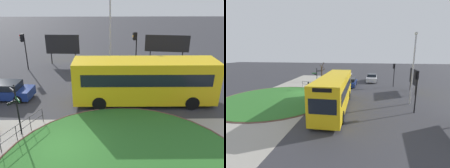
{
  "view_description": "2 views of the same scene",
  "coord_description": "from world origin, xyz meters",
  "views": [
    {
      "loc": [
        2.64,
        -10.76,
        8.23
      ],
      "look_at": [
        2.87,
        5.48,
        1.49
      ],
      "focal_mm": 38.0,
      "sensor_mm": 36.0,
      "label": 1
    },
    {
      "loc": [
        20.23,
        7.86,
        5.62
      ],
      "look_at": [
        1.67,
        5.15,
        1.76
      ],
      "focal_mm": 25.1,
      "sensor_mm": 36.0,
      "label": 2
    }
  ],
  "objects": [
    {
      "name": "billboard_left",
      "position": [
        9.29,
        15.74,
        2.13
      ],
      "size": [
        4.95,
        0.79,
        3.13
      ],
      "rotation": [
        0.0,
        0.0,
        -0.13
      ],
      "color": "black",
      "rests_on": "ground"
    },
    {
      "name": "signpost_directional",
      "position": [
        -2.61,
        1.24,
        1.87
      ],
      "size": [
        0.93,
        1.16,
        3.22
      ],
      "color": "black",
      "rests_on": "ground"
    },
    {
      "name": "ground",
      "position": [
        0.0,
        0.0,
        0.0
      ],
      "size": [
        120.0,
        120.0,
        0.0
      ],
      "primitive_type": "plane",
      "color": "#333338"
    },
    {
      "name": "billboard_right",
      "position": [
        -2.46,
        15.14,
        2.2
      ],
      "size": [
        3.74,
        0.34,
        3.32
      ],
      "rotation": [
        0.0,
        0.0,
        -0.05
      ],
      "color": "black",
      "rests_on": "ground"
    },
    {
      "name": "traffic_light_near",
      "position": [
        -6.05,
        13.18,
        2.76
      ],
      "size": [
        0.49,
        0.3,
        3.77
      ],
      "rotation": [
        0.0,
        0.0,
        3.31
      ],
      "color": "black",
      "rests_on": "ground"
    },
    {
      "name": "sidewalk_paving",
      "position": [
        0.0,
        -1.56,
        0.01
      ],
      "size": [
        32.0,
        8.89,
        0.02
      ],
      "primitive_type": "cube",
      "color": "#9E998E",
      "rests_on": "ground"
    },
    {
      "name": "traffic_light_far",
      "position": [
        5.32,
        12.94,
        2.89
      ],
      "size": [
        0.49,
        0.26,
        3.95
      ],
      "rotation": [
        0.0,
        0.0,
        3.16
      ],
      "color": "black",
      "rests_on": "ground"
    },
    {
      "name": "car_far_lane",
      "position": [
        -5.44,
        6.25,
        0.64
      ],
      "size": [
        4.35,
        2.05,
        1.36
      ],
      "rotation": [
        0.0,
        0.0,
        3.07
      ],
      "color": "navy",
      "rests_on": "ground"
    },
    {
      "name": "bus_yellow",
      "position": [
        5.27,
        5.37,
        1.79
      ],
      "size": [
        10.36,
        2.58,
        3.35
      ],
      "rotation": [
        0.0,
        0.0,
        -0.01
      ],
      "color": "yellow",
      "rests_on": "ground"
    },
    {
      "name": "railing_grass_edge",
      "position": [
        -2.62,
        0.62,
        0.64
      ],
      "size": [
        1.94,
        4.19,
        0.98
      ],
      "rotation": [
        0.0,
        0.0,
        4.28
      ],
      "color": "black",
      "rests_on": "ground"
    },
    {
      "name": "lamppost_tall",
      "position": [
        2.8,
        13.31,
        4.08
      ],
      "size": [
        0.32,
        0.32,
        7.58
      ],
      "color": "#B7B7BC",
      "rests_on": "ground"
    }
  ]
}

